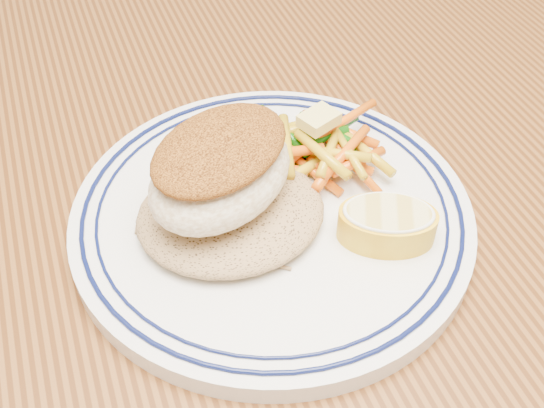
{
  "coord_description": "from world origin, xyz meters",
  "views": [
    {
      "loc": [
        -0.06,
        -0.31,
        1.09
      ],
      "look_at": [
        0.05,
        -0.01,
        0.77
      ],
      "focal_mm": 45.0,
      "sensor_mm": 36.0,
      "label": 1
    }
  ],
  "objects_px": {
    "dining_table": "(208,315)",
    "rice_pilaf": "(231,210)",
    "vegetable_pile": "(316,149)",
    "plate": "(272,215)",
    "fish_fillet": "(220,169)",
    "lemon_wedge": "(387,223)"
  },
  "relations": [
    {
      "from": "rice_pilaf",
      "to": "lemon_wedge",
      "type": "height_order",
      "value": "same"
    },
    {
      "from": "dining_table",
      "to": "vegetable_pile",
      "type": "distance_m",
      "value": 0.16
    },
    {
      "from": "plate",
      "to": "rice_pilaf",
      "type": "relative_size",
      "value": 2.18
    },
    {
      "from": "vegetable_pile",
      "to": "lemon_wedge",
      "type": "bearing_deg",
      "value": -80.1
    },
    {
      "from": "dining_table",
      "to": "fish_fillet",
      "type": "xyz_separation_m",
      "value": [
        0.02,
        -0.01,
        0.16
      ]
    },
    {
      "from": "dining_table",
      "to": "rice_pilaf",
      "type": "xyz_separation_m",
      "value": [
        0.02,
        -0.01,
        0.12
      ]
    },
    {
      "from": "plate",
      "to": "vegetable_pile",
      "type": "distance_m",
      "value": 0.06
    },
    {
      "from": "dining_table",
      "to": "rice_pilaf",
      "type": "bearing_deg",
      "value": -34.36
    },
    {
      "from": "rice_pilaf",
      "to": "fish_fillet",
      "type": "xyz_separation_m",
      "value": [
        -0.0,
        0.01,
        0.03
      ]
    },
    {
      "from": "plate",
      "to": "fish_fillet",
      "type": "distance_m",
      "value": 0.06
    },
    {
      "from": "vegetable_pile",
      "to": "lemon_wedge",
      "type": "distance_m",
      "value": 0.08
    },
    {
      "from": "dining_table",
      "to": "fish_fillet",
      "type": "relative_size",
      "value": 11.63
    },
    {
      "from": "vegetable_pile",
      "to": "rice_pilaf",
      "type": "bearing_deg",
      "value": -155.09
    },
    {
      "from": "rice_pilaf",
      "to": "vegetable_pile",
      "type": "xyz_separation_m",
      "value": [
        0.07,
        0.03,
        0.0
      ]
    },
    {
      "from": "dining_table",
      "to": "plate",
      "type": "bearing_deg",
      "value": -13.28
    },
    {
      "from": "lemon_wedge",
      "to": "dining_table",
      "type": "bearing_deg",
      "value": 150.75
    },
    {
      "from": "vegetable_pile",
      "to": "lemon_wedge",
      "type": "xyz_separation_m",
      "value": [
        0.01,
        -0.08,
        -0.0
      ]
    },
    {
      "from": "lemon_wedge",
      "to": "plate",
      "type": "bearing_deg",
      "value": 140.35
    },
    {
      "from": "fish_fillet",
      "to": "vegetable_pile",
      "type": "relative_size",
      "value": 1.12
    },
    {
      "from": "rice_pilaf",
      "to": "fish_fillet",
      "type": "relative_size",
      "value": 0.96
    },
    {
      "from": "dining_table",
      "to": "rice_pilaf",
      "type": "height_order",
      "value": "rice_pilaf"
    },
    {
      "from": "dining_table",
      "to": "rice_pilaf",
      "type": "distance_m",
      "value": 0.13
    }
  ]
}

